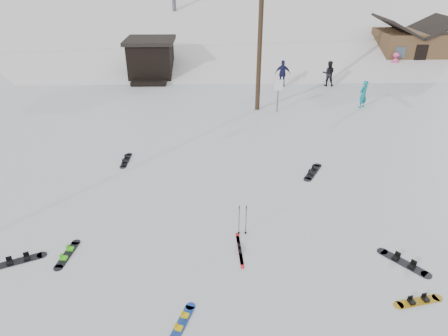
{
  "coord_description": "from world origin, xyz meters",
  "views": [
    {
      "loc": [
        -0.4,
        -8.02,
        7.94
      ],
      "look_at": [
        -0.14,
        4.17,
        1.4
      ],
      "focal_mm": 32.0,
      "sensor_mm": 36.0,
      "label": 1
    }
  ],
  "objects_px": {
    "cabin": "(410,47)",
    "hero_skis": "(240,249)",
    "utility_pole": "(261,25)",
    "hero_snowboard": "(182,323)"
  },
  "relations": [
    {
      "from": "utility_pole",
      "to": "cabin",
      "type": "relative_size",
      "value": 1.67
    },
    {
      "from": "cabin",
      "to": "hero_skis",
      "type": "xyz_separation_m",
      "value": [
        -14.72,
        -22.52,
        -1.46
      ]
    },
    {
      "from": "cabin",
      "to": "hero_skis",
      "type": "distance_m",
      "value": 26.94
    },
    {
      "from": "hero_snowboard",
      "to": "cabin",
      "type": "bearing_deg",
      "value": -13.73
    },
    {
      "from": "cabin",
      "to": "hero_snowboard",
      "type": "bearing_deg",
      "value": -122.85
    },
    {
      "from": "utility_pole",
      "to": "cabin",
      "type": "height_order",
      "value": "utility_pole"
    },
    {
      "from": "hero_snowboard",
      "to": "hero_skis",
      "type": "relative_size",
      "value": 0.78
    },
    {
      "from": "hero_snowboard",
      "to": "hero_skis",
      "type": "distance_m",
      "value": 3.12
    },
    {
      "from": "utility_pole",
      "to": "hero_skis",
      "type": "xyz_separation_m",
      "value": [
        -1.72,
        -12.52,
        -4.66
      ]
    },
    {
      "from": "utility_pole",
      "to": "hero_skis",
      "type": "distance_m",
      "value": 13.47
    }
  ]
}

